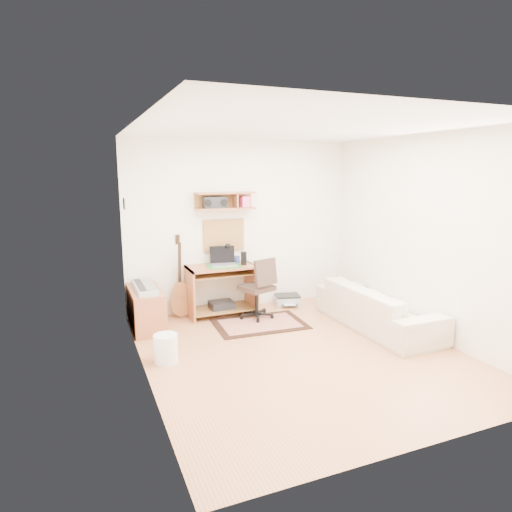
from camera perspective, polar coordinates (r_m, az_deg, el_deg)
name	(u,v)px	position (r m, az deg, el deg)	size (l,w,h in m)	color
floor	(301,353)	(5.42, 5.83, -12.37)	(3.60, 4.00, 0.01)	tan
ceiling	(305,127)	(5.00, 6.43, 16.28)	(3.60, 4.00, 0.01)	white
back_wall	(242,226)	(6.86, -1.87, 3.96)	(3.60, 0.01, 2.60)	white
left_wall	(141,257)	(4.49, -14.61, -0.13)	(0.01, 4.00, 2.60)	white
right_wall	(426,237)	(6.11, 21.20, 2.35)	(0.01, 4.00, 2.60)	white
wall_shelf	(226,201)	(6.60, -3.96, 7.15)	(0.90, 0.25, 0.26)	#AA603C
cork_board	(224,235)	(6.75, -4.18, 2.71)	(0.64, 0.03, 0.49)	tan
wall_photo	(124,204)	(5.92, -16.66, 6.48)	(0.02, 0.20, 0.15)	#4C8CBF
desk	(221,290)	(6.64, -4.50, -4.45)	(1.00, 0.55, 0.75)	#AA603C
laptop	(224,257)	(6.51, -4.21, -0.07)	(0.37, 0.37, 0.28)	silver
speaker	(244,258)	(6.59, -1.60, -0.29)	(0.09, 0.09, 0.20)	black
desk_lamp	(230,253)	(6.71, -3.40, 0.38)	(0.10, 0.10, 0.31)	black
pencil_cup	(237,260)	(6.72, -2.43, -0.46)	(0.08, 0.08, 0.11)	#33459B
boombox	(215,202)	(6.54, -5.39, 6.92)	(0.33, 0.15, 0.17)	black
rug	(260,324)	(6.30, 0.49, -8.77)	(1.26, 0.84, 0.02)	tan
task_chair	(256,288)	(6.43, 0.06, -4.13)	(0.47, 0.47, 0.92)	#33251E
cabinet	(146,309)	(6.26, -14.08, -6.67)	(0.40, 0.90, 0.55)	#AA603C
music_keyboard	(145,287)	(6.18, -14.21, -3.93)	(0.25, 0.80, 0.07)	#B2B5BA
guitar	(181,276)	(6.56, -9.73, -2.63)	(0.33, 0.20, 1.22)	#AB6334
waste_basket	(166,348)	(5.18, -11.60, -11.64)	(0.27, 0.27, 0.33)	white
printer	(287,299)	(7.20, 4.09, -5.60)	(0.40, 0.31, 0.15)	#A5A8AA
sofa	(377,300)	(6.30, 15.45, -5.54)	(1.99, 0.58, 0.78)	beige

